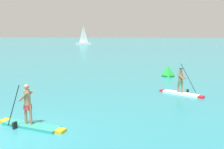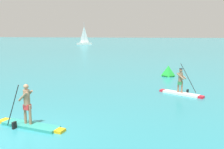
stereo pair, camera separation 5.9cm
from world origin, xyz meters
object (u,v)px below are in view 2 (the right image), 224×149
(paddleboarder_mid_center, at_px, (29,118))
(race_marker_buoy, at_px, (168,72))
(paddleboarder_far_right, at_px, (181,89))
(sailboat_left_horizon, at_px, (84,42))

(paddleboarder_mid_center, distance_m, race_marker_buoy, 14.88)
(paddleboarder_mid_center, height_order, paddleboarder_far_right, paddleboarder_far_right)
(paddleboarder_far_right, distance_m, sailboat_left_horizon, 70.34)
(sailboat_left_horizon, bearing_deg, paddleboarder_mid_center, -111.56)
(sailboat_left_horizon, bearing_deg, race_marker_buoy, -102.96)
(paddleboarder_mid_center, bearing_deg, sailboat_left_horizon, -62.87)
(paddleboarder_far_right, height_order, sailboat_left_horizon, sailboat_left_horizon)
(race_marker_buoy, xyz_separation_m, sailboat_left_horizon, (-28.07, 57.39, 0.56))
(race_marker_buoy, bearing_deg, paddleboarder_far_right, -83.39)
(paddleboarder_far_right, xyz_separation_m, sailboat_left_horizon, (-28.85, 64.14, 0.62))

